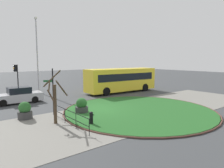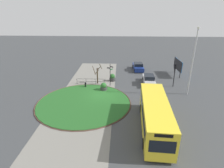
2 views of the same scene
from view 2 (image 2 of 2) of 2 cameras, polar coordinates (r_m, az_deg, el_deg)
ground at (r=26.17m, az=-2.91°, el=-3.43°), size 120.00×120.00×0.00m
sidewalk_paving at (r=26.46m, az=-7.66°, el=-3.29°), size 32.00×7.61×0.02m
grass_island at (r=24.31m, az=-8.72°, el=-5.70°), size 11.97×11.97×0.10m
grass_kerb_ring at (r=24.30m, az=-8.72°, el=-5.69°), size 12.28×12.28×0.11m
signpost_directional at (r=28.66m, az=-0.54°, el=3.32°), size 0.79×0.96×3.55m
bollard_foreground at (r=28.78m, az=-8.28°, el=-0.18°), size 0.24×0.24×0.89m
railing_grass_edge at (r=29.64m, az=-6.61°, el=1.00°), size 0.06×4.53×0.99m
bus_yellow at (r=18.95m, az=13.20°, el=-9.27°), size 9.74×3.03×3.02m
car_near_lane at (r=36.95m, az=8.11°, el=5.34°), size 4.37×2.03×1.52m
car_far_lane at (r=30.36m, az=11.36°, el=1.33°), size 4.55×1.84×1.55m
traffic_light_near at (r=29.77m, az=18.92°, el=4.10°), size 0.49×0.27×3.62m
lamppost_tall at (r=26.98m, az=23.83°, el=6.68°), size 0.32×0.32×9.31m
billboard_left at (r=35.43m, az=19.83°, el=5.60°), size 4.21×0.27×2.96m
planter_near_signpost at (r=31.01m, az=0.12°, el=1.96°), size 0.99×0.99×1.24m
planter_kerbside at (r=27.43m, az=-2.59°, el=-0.90°), size 1.01×1.01×1.22m
street_tree_bare at (r=29.66m, az=-4.55°, el=3.09°), size 1.33×1.52×3.50m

